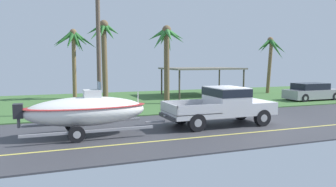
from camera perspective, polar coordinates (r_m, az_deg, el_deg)
The scene contains 10 objects.
ground at distance 24.36m, azimuth 3.19°, elevation -1.68°, with size 36.00×22.00×0.11m.
pickup_truck_towing at distance 16.26m, azimuth 9.92°, elevation -1.77°, with size 5.53×2.15×1.85m.
boat_on_trailer at distance 14.08m, azimuth -14.06°, elevation -2.94°, with size 6.24×2.35×2.25m.
parked_sedan_near at distance 28.15m, azimuth 23.68°, elevation 0.24°, with size 4.46×1.84×1.38m.
carport_awning at distance 29.00m, azimuth 5.85°, elevation 4.24°, with size 6.46×4.65×2.51m.
palm_tree_near_left at distance 27.40m, azimuth -11.07°, elevation 8.94°, with size 2.78×2.69×6.41m.
palm_tree_near_right at distance 32.43m, azimuth 17.46°, elevation 7.11°, with size 3.22×3.12×5.34m.
palm_tree_mid at distance 27.28m, azimuth -16.11°, elevation 8.15°, with size 3.50×2.95×5.63m.
palm_tree_far_left at distance 23.45m, azimuth -0.27°, elevation 8.26°, with size 2.68×3.20×5.62m.
utility_pole at distance 19.01m, azimuth -11.97°, elevation 8.02°, with size 0.24×1.80×7.56m.
Camera 1 is at (-9.86, -13.67, 3.13)m, focal length 35.10 mm.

